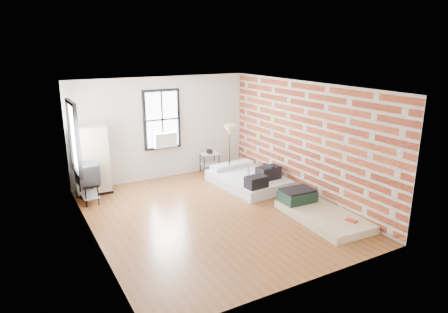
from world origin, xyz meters
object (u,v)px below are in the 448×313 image
wardrobe (91,161)px  mattress_main (250,179)px  floor_lamp (230,133)px  tv_stand (88,175)px  mattress_bare (317,211)px  side_table (209,157)px

wardrobe → mattress_main: bearing=-18.4°
mattress_main → floor_lamp: size_ratio=1.43×
tv_stand → floor_lamp: bearing=-5.6°
mattress_main → mattress_bare: (0.19, -2.38, -0.05)m
mattress_main → mattress_bare: size_ratio=1.03×
side_table → tv_stand: 3.59m
mattress_bare → tv_stand: 5.30m
mattress_bare → wardrobe: size_ratio=1.26×
side_table → floor_lamp: bearing=-76.5°
mattress_bare → wardrobe: 5.54m
mattress_bare → tv_stand: bearing=144.3°
floor_lamp → mattress_main: bearing=-71.4°
mattress_main → side_table: side_table is taller
mattress_main → side_table: (-0.43, 1.52, 0.28)m
floor_lamp → mattress_bare: bearing=-82.3°
side_table → tv_stand: size_ratio=0.72×
mattress_bare → side_table: (-0.62, 3.90, 0.33)m
mattress_main → wardrobe: size_ratio=1.30×
wardrobe → tv_stand: size_ratio=1.79×
side_table → mattress_main: bearing=-74.1°
side_table → floor_lamp: (0.20, -0.82, 0.85)m
mattress_main → mattress_bare: mattress_main is taller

